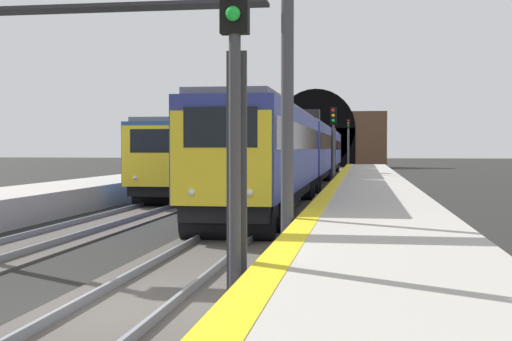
% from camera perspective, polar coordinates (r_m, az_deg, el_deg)
% --- Properties ---
extents(ground_plane, '(320.00, 320.00, 0.00)m').
position_cam_1_polar(ground_plane, '(11.02, -10.71, -11.40)').
color(ground_plane, black).
extents(platform_right, '(112.00, 3.56, 0.97)m').
position_cam_1_polar(platform_right, '(10.31, 10.65, -9.55)').
color(platform_right, '#ADA89E').
rests_on(platform_right, ground_plane).
extents(platform_right_edge_strip, '(112.00, 0.50, 0.01)m').
position_cam_1_polar(platform_right_edge_strip, '(10.29, 2.06, -6.78)').
color(platform_right_edge_strip, yellow).
rests_on(platform_right_edge_strip, platform_right).
extents(track_main_line, '(160.00, 2.70, 0.21)m').
position_cam_1_polar(track_main_line, '(11.01, -10.71, -11.18)').
color(track_main_line, '#4C4742').
rests_on(track_main_line, ground_plane).
extents(train_main_approaching, '(55.91, 2.80, 5.01)m').
position_cam_1_polar(train_main_approaching, '(45.13, 4.21, 1.67)').
color(train_main_approaching, navy).
rests_on(train_main_approaching, ground_plane).
extents(train_adjacent_platform, '(41.12, 2.95, 4.70)m').
position_cam_1_polar(train_adjacent_platform, '(48.11, -1.34, 1.47)').
color(train_adjacent_platform, '#264C99').
rests_on(train_adjacent_platform, ground_plane).
extents(railway_signal_near, '(0.39, 0.38, 5.10)m').
position_cam_1_polar(railway_signal_near, '(9.33, -1.75, 5.37)').
color(railway_signal_near, '#38383D').
rests_on(railway_signal_near, ground_plane).
extents(railway_signal_mid, '(0.39, 0.38, 4.93)m').
position_cam_1_polar(railway_signal_mid, '(41.00, 6.40, 2.53)').
color(railway_signal_mid, '#4C4C54').
rests_on(railway_signal_mid, ground_plane).
extents(railway_signal_far, '(0.39, 0.38, 6.04)m').
position_cam_1_polar(railway_signal_far, '(85.34, 7.64, 2.60)').
color(railway_signal_far, '#4C4C54').
rests_on(railway_signal_far, ground_plane).
extents(overhead_signal_gantry, '(0.70, 9.04, 6.52)m').
position_cam_1_polar(overhead_signal_gantry, '(16.48, -12.97, 10.48)').
color(overhead_signal_gantry, '#3F3F47').
rests_on(overhead_signal_gantry, ground_plane).
extents(tunnel_portal, '(3.10, 18.28, 10.23)m').
position_cam_1_polar(tunnel_portal, '(91.48, 5.00, 2.59)').
color(tunnel_portal, brown).
rests_on(tunnel_portal, ground_plane).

